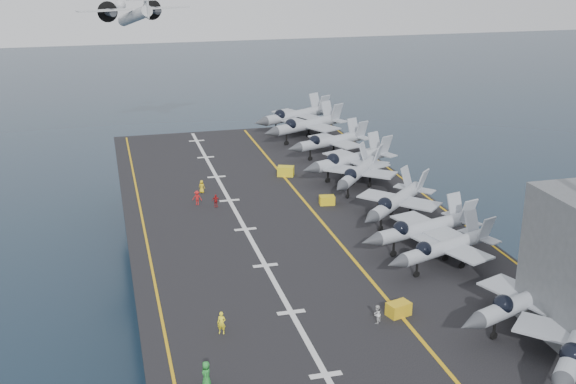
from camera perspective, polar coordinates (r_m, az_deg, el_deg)
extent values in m
plane|color=#142135|center=(86.87, 0.68, -8.98)|extent=(500.00, 500.00, 0.00)
cube|color=#56595E|center=(84.64, 0.69, -5.98)|extent=(36.00, 90.00, 10.00)
cube|color=black|center=(82.59, 0.70, -2.71)|extent=(38.00, 92.00, 0.40)
cube|color=gold|center=(83.30, 2.70, -2.37)|extent=(0.35, 90.00, 0.02)
cube|color=silver|center=(81.23, -3.39, -2.96)|extent=(0.50, 90.00, 0.02)
cube|color=gold|center=(80.01, -11.14, -3.65)|extent=(0.25, 90.00, 0.02)
cube|color=gold|center=(88.91, 12.28, -1.40)|extent=(0.25, 90.00, 0.02)
imported|color=#268C33|center=(53.80, -6.47, -14.12)|extent=(1.10, 1.39, 2.04)
imported|color=yellow|center=(60.22, -5.27, -10.26)|extent=(1.37, 1.17, 1.94)
imported|color=#B21919|center=(89.08, -7.20, -0.46)|extent=(1.27, 1.05, 1.81)
imported|color=#A91618|center=(88.13, -5.74, -0.69)|extent=(1.04, 0.76, 1.60)
imported|color=yellow|center=(93.39, -6.83, 0.43)|extent=(1.19, 1.05, 1.67)
imported|color=silver|center=(62.02, 7.04, -9.56)|extent=(1.15, 1.15, 1.63)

